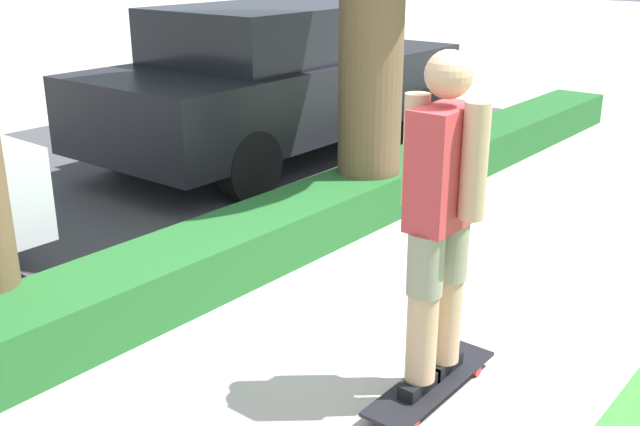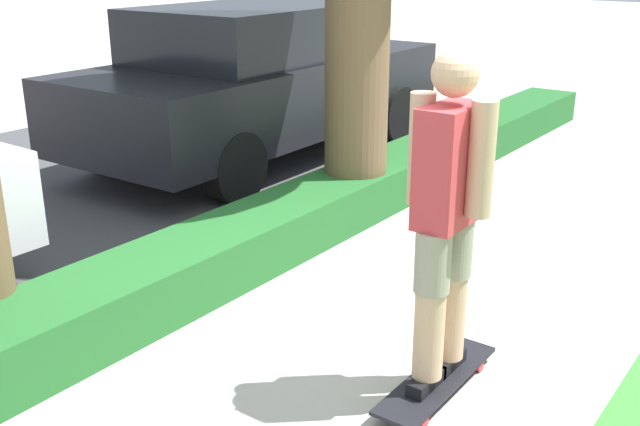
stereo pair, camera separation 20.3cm
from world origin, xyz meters
TOP-DOWN VIEW (x-y plane):
  - ground_plane at (0.00, 0.00)m, footprint 60.00×60.00m
  - street_asphalt at (0.00, 4.20)m, footprint 13.04×5.00m
  - hedge_row at (0.00, 1.60)m, footprint 13.04×0.60m
  - skateboard at (-0.26, -0.25)m, footprint 0.91×0.24m
  - skater_person at (-0.26, -0.25)m, footprint 0.49×0.42m
  - parked_car_middle at (2.73, 3.47)m, footprint 4.46×1.92m

SIDE VIEW (x-z plane):
  - ground_plane at x=0.00m, z-range 0.00..0.00m
  - street_asphalt at x=0.00m, z-range 0.00..0.01m
  - skateboard at x=-0.26m, z-range 0.03..0.11m
  - hedge_row at x=0.00m, z-range 0.00..0.37m
  - parked_car_middle at x=2.73m, z-range 0.03..1.62m
  - skater_person at x=-0.26m, z-range 0.14..1.79m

